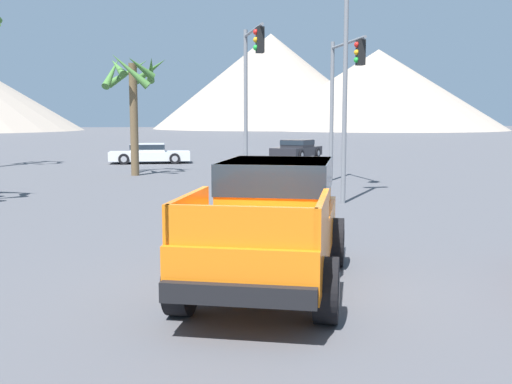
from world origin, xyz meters
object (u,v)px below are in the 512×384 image
Objects in this scene: orange_pickup_truck at (272,215)px; street_lamp_post at (346,36)px; parked_car_dark at (297,149)px; palm_tree_leaning at (133,84)px; parked_car_white at (149,153)px; traffic_light_main at (251,76)px; traffic_light_crosswalk at (343,83)px.

orange_pickup_truck is 9.96m from street_lamp_post.
palm_tree_leaning is (-10.17, -9.29, 3.48)m from parked_car_dark.
orange_pickup_truck is 0.64× the size of street_lamp_post.
parked_car_dark reaches higher than parked_car_white.
street_lamp_post reaches higher than orange_pickup_truck.
traffic_light_main is 1.07× the size of traffic_light_crosswalk.
parked_car_dark is (8.08, 27.80, -0.46)m from orange_pickup_truck.
street_lamp_post is at bearing 19.89° from parked_car_white.
traffic_light_main is at bearing -96.56° from traffic_light_crosswalk.
parked_car_white is 9.57m from parked_car_dark.
palm_tree_leaning is (-0.81, -7.31, 3.51)m from parked_car_white.
parked_car_white is at bearing 107.07° from street_lamp_post.
parked_car_white is 19.01m from street_lamp_post.
street_lamp_post is at bearing 84.18° from orange_pickup_truck.
palm_tree_leaning reaches higher than parked_car_dark.
traffic_light_main reaches higher than traffic_light_crosswalk.
parked_car_white is at bearing 51.52° from parked_car_dark.
traffic_light_main is 3.61m from traffic_light_crosswalk.
street_lamp_post is (1.81, -5.52, 0.83)m from traffic_light_main.
traffic_light_main is 0.72× the size of street_lamp_post.
traffic_light_crosswalk is at bearing 83.44° from traffic_light_main.
parked_car_dark is at bearing 78.65° from street_lamp_post.
orange_pickup_truck is 25.86m from parked_car_white.
parked_car_dark is 0.73× the size of traffic_light_main.
palm_tree_leaning is at bearing 117.52° from orange_pickup_truck.
parked_car_white is 0.55× the size of street_lamp_post.
parked_car_dark is 0.78× the size of traffic_light_crosswalk.
traffic_light_crosswalk is (7.19, -12.56, 3.38)m from parked_car_white.
orange_pickup_truck is at bearing -23.99° from traffic_light_crosswalk.
traffic_light_crosswalk is 0.67× the size of street_lamp_post.
parked_car_dark is at bearing 42.39° from palm_tree_leaning.
traffic_light_crosswalk is at bearing 121.08° from parked_car_dark.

